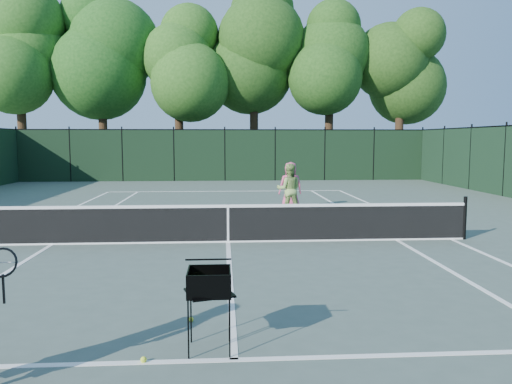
{
  "coord_description": "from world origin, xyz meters",
  "views": [
    {
      "loc": [
        -0.11,
        -11.72,
        2.44
      ],
      "look_at": [
        0.73,
        1.0,
        1.1
      ],
      "focal_mm": 35.0,
      "sensor_mm": 36.0,
      "label": 1
    }
  ],
  "objects": [
    {
      "name": "ground",
      "position": [
        0.0,
        0.0,
        0.0
      ],
      "size": [
        90.0,
        90.0,
        0.0
      ],
      "primitive_type": "plane",
      "color": "#47564C",
      "rests_on": "ground"
    },
    {
      "name": "sideline_doubles_right",
      "position": [
        5.49,
        0.0,
        0.0
      ],
      "size": [
        0.1,
        23.77,
        0.01
      ],
      "primitive_type": "cube",
      "color": "white",
      "rests_on": "ground"
    },
    {
      "name": "sideline_singles_left",
      "position": [
        -4.12,
        0.0,
        0.0
      ],
      "size": [
        0.1,
        23.77,
        0.01
      ],
      "primitive_type": "cube",
      "color": "white",
      "rests_on": "ground"
    },
    {
      "name": "sideline_singles_right",
      "position": [
        4.12,
        0.0,
        0.0
      ],
      "size": [
        0.1,
        23.77,
        0.01
      ],
      "primitive_type": "cube",
      "color": "white",
      "rests_on": "ground"
    },
    {
      "name": "baseline_far",
      "position": [
        0.0,
        11.88,
        0.0
      ],
      "size": [
        10.97,
        0.1,
        0.01
      ],
      "primitive_type": "cube",
      "color": "white",
      "rests_on": "ground"
    },
    {
      "name": "service_line_near",
      "position": [
        0.0,
        -6.4,
        0.0
      ],
      "size": [
        8.23,
        0.1,
        0.01
      ],
      "primitive_type": "cube",
      "color": "white",
      "rests_on": "ground"
    },
    {
      "name": "service_line_far",
      "position": [
        0.0,
        6.4,
        0.0
      ],
      "size": [
        8.23,
        0.1,
        0.01
      ],
      "primitive_type": "cube",
      "color": "white",
      "rests_on": "ground"
    },
    {
      "name": "center_service_line",
      "position": [
        0.0,
        0.0,
        0.0
      ],
      "size": [
        0.1,
        12.8,
        0.01
      ],
      "primitive_type": "cube",
      "color": "white",
      "rests_on": "ground"
    },
    {
      "name": "tennis_net",
      "position": [
        0.0,
        0.0,
        0.48
      ],
      "size": [
        11.69,
        0.09,
        1.06
      ],
      "color": "black",
      "rests_on": "ground"
    },
    {
      "name": "fence_far",
      "position": [
        0.0,
        18.0,
        1.5
      ],
      "size": [
        24.0,
        0.05,
        3.0
      ],
      "primitive_type": "cube",
      "color": "black",
      "rests_on": "ground"
    },
    {
      "name": "tree_0",
      "position": [
        -13.0,
        21.5,
        8.16
      ],
      "size": [
        6.4,
        6.4,
        13.14
      ],
      "color": "black",
      "rests_on": "ground"
    },
    {
      "name": "tree_1",
      "position": [
        -8.0,
        22.0,
        8.69
      ],
      "size": [
        6.8,
        6.8,
        13.98
      ],
      "color": "black",
      "rests_on": "ground"
    },
    {
      "name": "tree_2",
      "position": [
        -3.0,
        21.8,
        7.73
      ],
      "size": [
        6.0,
        6.0,
        12.4
      ],
      "color": "black",
      "rests_on": "ground"
    },
    {
      "name": "tree_3",
      "position": [
        2.0,
        22.3,
        9.01
      ],
      "size": [
        7.0,
        7.0,
        14.45
      ],
      "color": "black",
      "rests_on": "ground"
    },
    {
      "name": "tree_4",
      "position": [
        7.0,
        21.6,
        8.14
      ],
      "size": [
        6.2,
        6.2,
        12.97
      ],
      "color": "black",
      "rests_on": "ground"
    },
    {
      "name": "tree_5",
      "position": [
        12.0,
        22.1,
        7.71
      ],
      "size": [
        5.8,
        5.8,
        12.23
      ],
      "color": "black",
      "rests_on": "ground"
    },
    {
      "name": "player_pink",
      "position": [
        2.24,
        5.54,
        0.83
      ],
      "size": [
        0.86,
        0.6,
        1.67
      ],
      "rotation": [
        0.0,
        0.0,
        3.22
      ],
      "color": "#D64B78",
      "rests_on": "ground"
    },
    {
      "name": "player_green",
      "position": [
        2.02,
        4.26,
        0.84
      ],
      "size": [
        0.85,
        0.68,
        1.67
      ],
      "rotation": [
        0.0,
        0.0,
        3.08
      ],
      "color": "#8BB058",
      "rests_on": "ground"
    },
    {
      "name": "ball_hopper",
      "position": [
        -0.27,
        -6.11,
        0.8
      ],
      "size": [
        0.62,
        0.62,
        0.96
      ],
      "rotation": [
        0.0,
        0.0,
        0.29
      ],
      "color": "black",
      "rests_on": "ground"
    },
    {
      "name": "loose_ball_near_cart",
      "position": [
        -0.99,
        -6.4,
        0.03
      ],
      "size": [
        0.07,
        0.07,
        0.07
      ],
      "primitive_type": "sphere",
      "color": "#D6EE30",
      "rests_on": "ground"
    },
    {
      "name": "loose_ball_midcourt",
      "position": [
        -0.55,
        -5.19,
        0.03
      ],
      "size": [
        0.07,
        0.07,
        0.07
      ],
      "primitive_type": "sphere",
      "color": "#CCDC2D",
      "rests_on": "ground"
    }
  ]
}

